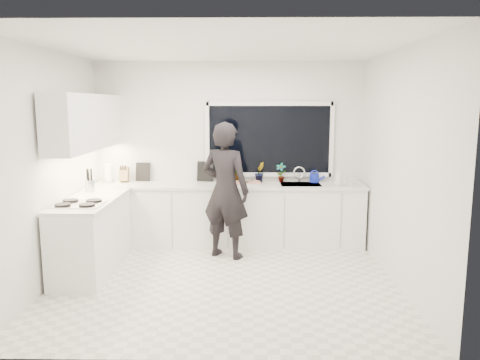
{
  "coord_description": "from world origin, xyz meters",
  "views": [
    {
      "loc": [
        0.28,
        -5.29,
        2.08
      ],
      "look_at": [
        0.18,
        0.4,
        1.15
      ],
      "focal_mm": 35.0,
      "sensor_mm": 36.0,
      "label": 1
    }
  ],
  "objects": [
    {
      "name": "ceiling",
      "position": [
        0.0,
        0.0,
        2.71
      ],
      "size": [
        4.0,
        3.5,
        0.02
      ],
      "primitive_type": "cube",
      "color": "white",
      "rests_on": "wall_back"
    },
    {
      "name": "soap_bottles",
      "position": [
        1.64,
        1.3,
        1.05
      ],
      "size": [
        0.31,
        0.13,
        0.28
      ],
      "color": "#D8BF66",
      "rests_on": "countertop_back"
    },
    {
      "name": "pizza_tray",
      "position": [
        0.27,
        1.42,
        0.94
      ],
      "size": [
        0.45,
        0.35,
        0.03
      ],
      "primitive_type": "cube",
      "rotation": [
        0.0,
        0.0,
        0.09
      ],
      "color": "silver",
      "rests_on": "countertop_back"
    },
    {
      "name": "base_cabinets_left",
      "position": [
        -1.67,
        0.35,
        0.44
      ],
      "size": [
        0.58,
        1.6,
        0.88
      ],
      "primitive_type": "cube",
      "color": "white",
      "rests_on": "floor"
    },
    {
      "name": "knife_block",
      "position": [
        -1.57,
        1.59,
        1.03
      ],
      "size": [
        0.13,
        0.1,
        0.22
      ],
      "primitive_type": "cube",
      "rotation": [
        0.0,
        0.0,
        -0.0
      ],
      "color": "#925C44",
      "rests_on": "countertop_back"
    },
    {
      "name": "herb_plants",
      "position": [
        0.33,
        1.61,
        1.08
      ],
      "size": [
        0.89,
        0.26,
        0.34
      ],
      "color": "#26662D",
      "rests_on": "countertop_back"
    },
    {
      "name": "countertop_back",
      "position": [
        0.0,
        1.44,
        0.9
      ],
      "size": [
        3.94,
        0.62,
        0.04
      ],
      "primitive_type": "cube",
      "color": "silver",
      "rests_on": "base_cabinets_back"
    },
    {
      "name": "utensil_crock",
      "position": [
        -1.82,
        0.8,
        1.0
      ],
      "size": [
        0.17,
        0.17,
        0.16
      ],
      "primitive_type": "cylinder",
      "rotation": [
        0.0,
        0.0,
        0.34
      ],
      "color": "#AEAFB3",
      "rests_on": "countertop_left"
    },
    {
      "name": "floor",
      "position": [
        0.0,
        0.0,
        -0.01
      ],
      "size": [
        4.0,
        3.5,
        0.02
      ],
      "primitive_type": "cube",
      "color": "beige",
      "rests_on": "ground"
    },
    {
      "name": "watering_can",
      "position": [
        1.27,
        1.61,
        0.98
      ],
      "size": [
        0.16,
        0.16,
        0.13
      ],
      "primitive_type": "cylinder",
      "rotation": [
        0.0,
        0.0,
        -0.15
      ],
      "color": "#1223B0",
      "rests_on": "countertop_back"
    },
    {
      "name": "wall_left",
      "position": [
        -2.01,
        0.0,
        1.35
      ],
      "size": [
        0.02,
        3.5,
        2.7
      ],
      "primitive_type": "cube",
      "color": "white",
      "rests_on": "ground"
    },
    {
      "name": "person",
      "position": [
        -0.02,
        0.9,
        0.92
      ],
      "size": [
        0.8,
        0.68,
        1.85
      ],
      "primitive_type": "imported",
      "rotation": [
        0.0,
        0.0,
        2.71
      ],
      "color": "black",
      "rests_on": "floor"
    },
    {
      "name": "window",
      "position": [
        0.6,
        1.73,
        1.55
      ],
      "size": [
        1.8,
        0.02,
        1.0
      ],
      "primitive_type": "cube",
      "color": "black",
      "rests_on": "wall_back"
    },
    {
      "name": "upper_cabinets",
      "position": [
        -1.79,
        0.7,
        1.85
      ],
      "size": [
        0.34,
        2.1,
        0.7
      ],
      "primitive_type": "cube",
      "color": "white",
      "rests_on": "wall_left"
    },
    {
      "name": "sink",
      "position": [
        1.05,
        1.45,
        0.87
      ],
      "size": [
        0.58,
        0.42,
        0.14
      ],
      "primitive_type": "cube",
      "color": "silver",
      "rests_on": "countertop_back"
    },
    {
      "name": "wall_back",
      "position": [
        0.0,
        1.76,
        1.35
      ],
      "size": [
        4.0,
        0.02,
        2.7
      ],
      "primitive_type": "cube",
      "color": "white",
      "rests_on": "ground"
    },
    {
      "name": "wall_right",
      "position": [
        2.01,
        0.0,
        1.35
      ],
      "size": [
        0.02,
        3.5,
        2.7
      ],
      "primitive_type": "cube",
      "color": "white",
      "rests_on": "ground"
    },
    {
      "name": "picture_frame_small",
      "position": [
        -0.36,
        1.69,
        1.07
      ],
      "size": [
        0.25,
        0.06,
        0.3
      ],
      "primitive_type": "cube",
      "rotation": [
        0.0,
        0.0,
        -0.15
      ],
      "color": "black",
      "rests_on": "countertop_back"
    },
    {
      "name": "base_cabinets_back",
      "position": [
        0.0,
        1.45,
        0.44
      ],
      "size": [
        3.92,
        0.58,
        0.88
      ],
      "primitive_type": "cube",
      "color": "white",
      "rests_on": "floor"
    },
    {
      "name": "paper_towel_roll",
      "position": [
        -1.8,
        1.55,
        1.05
      ],
      "size": [
        0.11,
        0.11,
        0.26
      ],
      "primitive_type": "cylinder",
      "rotation": [
        0.0,
        0.0,
        0.03
      ],
      "color": "white",
      "rests_on": "countertop_back"
    },
    {
      "name": "faucet",
      "position": [
        1.05,
        1.65,
        1.03
      ],
      "size": [
        0.03,
        0.03,
        0.22
      ],
      "primitive_type": "cylinder",
      "color": "silver",
      "rests_on": "countertop_back"
    },
    {
      "name": "stovetop",
      "position": [
        -1.69,
        -0.0,
        0.94
      ],
      "size": [
        0.56,
        0.48,
        0.03
      ],
      "primitive_type": "cube",
      "color": "black",
      "rests_on": "countertop_left"
    },
    {
      "name": "pizza",
      "position": [
        0.27,
        1.42,
        0.95
      ],
      "size": [
        0.41,
        0.31,
        0.01
      ],
      "primitive_type": "cube",
      "rotation": [
        0.0,
        0.0,
        0.09
      ],
      "color": "red",
      "rests_on": "pizza_tray"
    },
    {
      "name": "picture_frame_large",
      "position": [
        -1.31,
        1.69,
        1.06
      ],
      "size": [
        0.22,
        0.04,
        0.28
      ],
      "primitive_type": "cube",
      "rotation": [
        0.0,
        0.0,
        -0.08
      ],
      "color": "black",
      "rests_on": "countertop_back"
    },
    {
      "name": "countertop_left",
      "position": [
        -1.67,
        0.35,
        0.9
      ],
      "size": [
        0.62,
        1.6,
        0.04
      ],
      "primitive_type": "cube",
      "color": "silver",
      "rests_on": "base_cabinets_left"
    }
  ]
}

